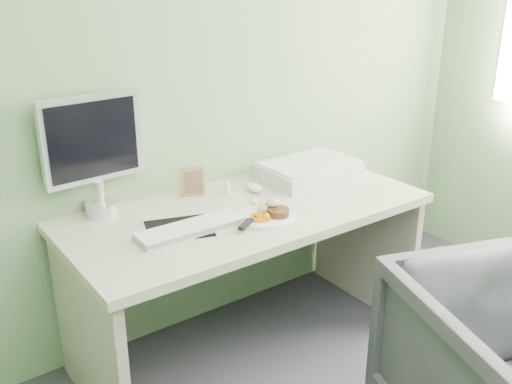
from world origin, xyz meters
TOP-DOWN VIEW (x-y plane):
  - wall_back at (0.00, 2.00)m, footprint 3.50×0.00m
  - desk at (0.00, 1.62)m, footprint 1.60×0.75m
  - plate at (-0.01, 1.48)m, footprint 0.25×0.25m
  - steak at (0.04, 1.45)m, footprint 0.11×0.11m
  - potato_pile at (0.02, 1.53)m, footprint 0.11×0.08m
  - carrot_heap at (-0.05, 1.46)m, footprint 0.07×0.06m
  - steak_knife at (-0.11, 1.46)m, footprint 0.23×0.15m
  - mousepad at (-0.35, 1.60)m, footprint 0.31×0.29m
  - keyboard at (-0.32, 1.56)m, footprint 0.45×0.13m
  - computer_mouse at (0.14, 1.77)m, footprint 0.08×0.11m
  - photo_frame at (-0.13, 1.89)m, footprint 0.11×0.05m
  - eyedrop_bottle at (0.02, 1.82)m, footprint 0.03×0.03m
  - scanner at (0.47, 1.77)m, footprint 0.48×0.32m
  - monitor at (-0.55, 1.94)m, footprint 0.43×0.13m

SIDE VIEW (x-z plane):
  - desk at x=0.00m, z-range 0.18..0.91m
  - mousepad at x=-0.35m, z-range 0.73..0.73m
  - plate at x=-0.01m, z-range 0.73..0.74m
  - keyboard at x=-0.32m, z-range 0.74..0.76m
  - computer_mouse at x=0.14m, z-range 0.73..0.77m
  - steak_knife at x=-0.11m, z-range 0.75..0.76m
  - steak at x=0.04m, z-range 0.74..0.77m
  - carrot_heap at x=-0.05m, z-range 0.74..0.78m
  - eyedrop_bottle at x=0.02m, z-range 0.73..0.80m
  - scanner at x=0.47m, z-range 0.73..0.80m
  - potato_pile at x=0.02m, z-range 0.74..0.80m
  - photo_frame at x=-0.13m, z-range 0.73..0.87m
  - monitor at x=-0.55m, z-range 0.76..1.27m
  - wall_back at x=0.00m, z-range -0.40..3.10m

